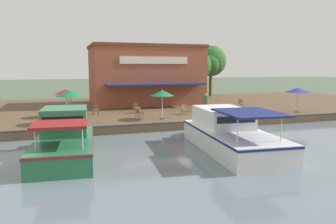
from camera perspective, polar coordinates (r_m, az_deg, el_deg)
name	(u,v)px	position (r m, az deg, el deg)	size (l,w,h in m)	color
ground_plane	(198,130)	(23.81, 5.24, -3.21)	(220.00, 220.00, 0.00)	#4C5B47
quay_deck	(156,108)	(34.00, -2.17, 0.65)	(22.00, 56.00, 0.60)	brown
quay_edge_fender	(198,121)	(23.78, 5.16, -1.63)	(0.20, 50.40, 0.10)	#2D2D33
waterfront_restaurant	(145,75)	(35.91, -3.96, 6.50)	(9.08, 11.67, 6.25)	brown
patio_umbrella_mid_patio_left	(70,93)	(23.76, -16.75, 3.16)	(1.96, 1.96, 2.44)	#B7B7B7
patio_umbrella_back_row	(298,90)	(30.85, 21.69, 3.58)	(2.19, 2.19, 2.20)	#B7B7B7
patio_umbrella_far_corner	(66,92)	(27.16, -17.31, 3.41)	(1.89, 1.89, 2.27)	#B7B7B7
patio_umbrella_near_quay_edge	(162,93)	(24.82, -1.03, 3.31)	(1.82, 1.82, 2.25)	#B7B7B7
cafe_chair_facing_river	(241,103)	(32.53, 12.59, 1.52)	(0.44, 0.44, 0.85)	brown
cafe_chair_beside_entrance	(184,109)	(27.45, 2.82, 0.56)	(0.54, 0.54, 0.85)	brown
cafe_chair_under_first_umbrella	(136,108)	(28.41, -5.66, 0.78)	(0.56, 0.56, 0.85)	brown
cafe_chair_back_row_seat	(209,107)	(28.66, 7.17, 0.81)	(0.54, 0.54, 0.85)	brown
cafe_chair_mid_patio	(96,109)	(27.95, -12.47, 0.51)	(0.54, 0.54, 0.85)	brown
cafe_chair_far_corner_seat	(139,112)	(25.50, -5.08, -0.02)	(0.55, 0.55, 0.85)	brown
person_at_quay_edge	(206,100)	(29.81, 6.62, 2.08)	(0.45, 0.45, 1.59)	#2D5193
motorboat_mid_row	(225,132)	(18.79, 9.91, -3.49)	(9.51, 3.81, 2.35)	white
motorboat_outer_channel	(65,139)	(17.59, -17.46, -4.48)	(7.83, 3.37, 2.39)	#287047
tree_upstream_bank	(210,62)	(44.82, 7.41, 8.66)	(4.35, 4.14, 6.85)	brown
tree_behind_restaurant	(194,66)	(41.56, 4.62, 7.92)	(4.32, 4.12, 6.22)	brown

